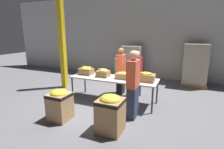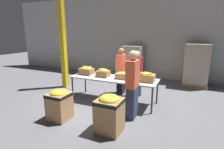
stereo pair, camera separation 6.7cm
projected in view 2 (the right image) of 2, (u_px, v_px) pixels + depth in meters
name	position (u px, v px, depth m)	size (l,w,h in m)	color
ground_plane	(113.00, 101.00, 5.71)	(30.00, 30.00, 0.00)	slate
wall_back	(144.00, 36.00, 8.45)	(16.00, 0.08, 4.00)	#B7B7B2
sorting_table	(114.00, 79.00, 5.54)	(2.76, 0.89, 0.80)	beige
banana_box_0	(86.00, 71.00, 5.94)	(0.45, 0.35, 0.28)	olive
banana_box_1	(103.00, 73.00, 5.62)	(0.39, 0.32, 0.27)	olive
banana_box_2	(124.00, 75.00, 5.38)	(0.48, 0.33, 0.22)	tan
banana_box_3	(146.00, 77.00, 5.07)	(0.48, 0.36, 0.29)	tan
volunteer_0	(121.00, 72.00, 6.25)	(0.24, 0.46, 1.67)	black
volunteer_1	(132.00, 86.00, 4.44)	(0.24, 0.48, 1.77)	#2D3856
volunteer_2	(136.00, 74.00, 5.97)	(0.36, 0.48, 1.60)	#2D3856
donation_bin_0	(59.00, 104.00, 4.46)	(0.51, 0.51, 0.80)	tan
donation_bin_1	(109.00, 112.00, 3.88)	(0.55, 0.55, 0.87)	#A37A4C
support_pillar	(63.00, 38.00, 6.78)	(0.19, 0.19, 4.00)	gold
pallet_stack_0	(133.00, 63.00, 8.30)	(0.96, 0.96, 1.59)	olive
pallet_stack_1	(196.00, 65.00, 7.22)	(1.01, 1.01, 1.75)	olive
pallet_stack_2	(126.00, 68.00, 8.49)	(0.90, 0.90, 1.00)	olive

